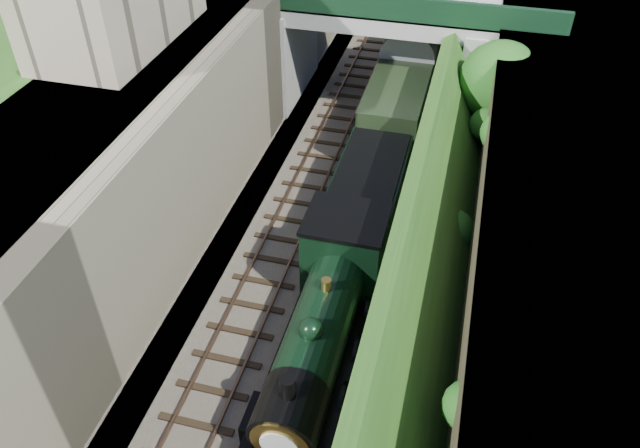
% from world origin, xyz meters
% --- Properties ---
extents(trackbed, '(10.00, 90.00, 0.20)m').
position_xyz_m(trackbed, '(0.00, 20.00, 0.10)').
color(trackbed, '#473F38').
rests_on(trackbed, ground).
extents(retaining_wall, '(1.00, 90.00, 7.00)m').
position_xyz_m(retaining_wall, '(-5.50, 20.00, 3.50)').
color(retaining_wall, '#756B56').
rests_on(retaining_wall, ground).
extents(street_plateau_left, '(6.00, 90.00, 7.00)m').
position_xyz_m(street_plateau_left, '(-9.00, 20.00, 3.50)').
color(street_plateau_left, '#262628').
rests_on(street_plateau_left, ground).
extents(street_plateau_right, '(8.00, 90.00, 6.25)m').
position_xyz_m(street_plateau_right, '(9.50, 20.00, 3.12)').
color(street_plateau_right, '#262628').
rests_on(street_plateau_right, ground).
extents(embankment_slope, '(4.38, 90.00, 6.36)m').
position_xyz_m(embankment_slope, '(5.00, 18.67, 2.76)').
color(embankment_slope, '#1E4714').
rests_on(embankment_slope, ground).
extents(track_left, '(2.50, 90.00, 0.20)m').
position_xyz_m(track_left, '(-2.00, 20.00, 0.25)').
color(track_left, black).
rests_on(track_left, trackbed).
extents(track_right, '(2.50, 90.00, 0.20)m').
position_xyz_m(track_right, '(1.20, 20.00, 0.25)').
color(track_right, black).
rests_on(track_right, trackbed).
extents(road_bridge, '(16.00, 6.40, 7.25)m').
position_xyz_m(road_bridge, '(0.94, 24.00, 4.08)').
color(road_bridge, gray).
rests_on(road_bridge, ground).
extents(tree, '(3.60, 3.80, 6.60)m').
position_xyz_m(tree, '(5.91, 18.93, 4.65)').
color(tree, black).
rests_on(tree, ground).
extents(locomotive, '(3.10, 10.22, 3.83)m').
position_xyz_m(locomotive, '(1.20, 5.70, 1.89)').
color(locomotive, black).
rests_on(locomotive, trackbed).
extents(tender, '(2.70, 6.00, 3.05)m').
position_xyz_m(tender, '(1.20, 13.06, 1.62)').
color(tender, black).
rests_on(tender, trackbed).
extents(coach_front, '(2.90, 18.00, 3.70)m').
position_xyz_m(coach_front, '(1.20, 25.66, 2.05)').
color(coach_front, black).
rests_on(coach_front, trackbed).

